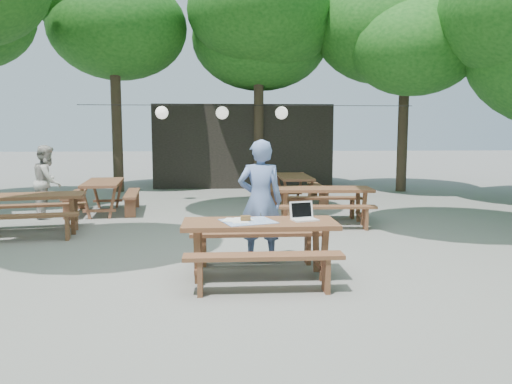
{
  "coord_description": "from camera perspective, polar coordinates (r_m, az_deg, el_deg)",
  "views": [
    {
      "loc": [
        -0.21,
        -7.53,
        1.92
      ],
      "look_at": [
        0.27,
        -0.46,
        1.05
      ],
      "focal_mm": 35.0,
      "sensor_mm": 36.0,
      "label": 1
    }
  ],
  "objects": [
    {
      "name": "ground",
      "position": [
        7.77,
        -2.24,
        -7.31
      ],
      "size": [
        80.0,
        80.0,
        0.0
      ],
      "primitive_type": "plane",
      "color": "slate",
      "rests_on": "ground"
    },
    {
      "name": "pavilion",
      "position": [
        18.05,
        -1.63,
        5.35
      ],
      "size": [
        6.0,
        3.0,
        2.8
      ],
      "primitive_type": "cube",
      "color": "black",
      "rests_on": "ground"
    },
    {
      "name": "main_picnic_table",
      "position": [
        6.57,
        0.42,
        -6.49
      ],
      "size": [
        2.0,
        1.58,
        0.75
      ],
      "color": "brown",
      "rests_on": "ground"
    },
    {
      "name": "picnic_table_nw",
      "position": [
        10.19,
        -24.55,
        -2.28
      ],
      "size": [
        2.15,
        1.89,
        0.75
      ],
      "rotation": [
        0.0,
        0.0,
        0.18
      ],
      "color": "brown",
      "rests_on": "ground"
    },
    {
      "name": "picnic_table_ne",
      "position": [
        10.44,
        7.62,
        -1.5
      ],
      "size": [
        2.04,
        1.68,
        0.75
      ],
      "rotation": [
        0.0,
        0.0,
        -0.06
      ],
      "color": "brown",
      "rests_on": "ground"
    },
    {
      "name": "picnic_table_far_w",
      "position": [
        12.22,
        -17.02,
        -0.5
      ],
      "size": [
        1.78,
        2.08,
        0.75
      ],
      "rotation": [
        0.0,
        0.0,
        1.68
      ],
      "color": "brown",
      "rests_on": "ground"
    },
    {
      "name": "picnic_table_far_e",
      "position": [
        13.2,
        4.34,
        0.32
      ],
      "size": [
        1.58,
        2.0,
        0.75
      ],
      "rotation": [
        0.0,
        0.0,
        1.57
      ],
      "color": "brown",
      "rests_on": "ground"
    },
    {
      "name": "woman",
      "position": [
        7.33,
        0.49,
        -1.01
      ],
      "size": [
        0.69,
        0.48,
        1.8
      ],
      "primitive_type": "imported",
      "rotation": [
        0.0,
        0.0,
        3.06
      ],
      "color": "#6881BD",
      "rests_on": "ground"
    },
    {
      "name": "second_person",
      "position": [
        11.98,
        -22.71,
        1.11
      ],
      "size": [
        0.67,
        0.83,
        1.61
      ],
      "primitive_type": "imported",
      "rotation": [
        0.0,
        0.0,
        1.65
      ],
      "color": "beige",
      "rests_on": "ground"
    },
    {
      "name": "plastic_chair",
      "position": [
        13.92,
        1.16,
        0.14
      ],
      "size": [
        0.56,
        0.56,
        0.9
      ],
      "rotation": [
        0.0,
        0.0,
        0.35
      ],
      "color": "silver",
      "rests_on": "ground"
    },
    {
      "name": "laptop",
      "position": [
        6.63,
        5.42,
        -2.66
      ],
      "size": [
        0.39,
        0.34,
        0.24
      ],
      "rotation": [
        0.0,
        0.0,
        0.26
      ],
      "color": "white",
      "rests_on": "main_picnic_table"
    },
    {
      "name": "tabletop_clutter",
      "position": [
        6.49,
        -1.08,
        -3.28
      ],
      "size": [
        0.79,
        0.72,
        0.08
      ],
      "color": "#3460B1",
      "rests_on": "main_picnic_table"
    },
    {
      "name": "paper_lanterns",
      "position": [
        13.54,
        -3.83,
        9.04
      ],
      "size": [
        9.0,
        0.34,
        0.38
      ],
      "color": "black",
      "rests_on": "ground"
    }
  ]
}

